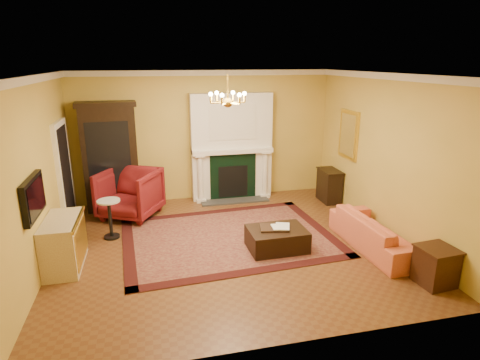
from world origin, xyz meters
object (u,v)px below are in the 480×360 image
object	(u,v)px
china_cabinet	(110,159)
console_table	(329,186)
pedestal_table	(110,216)
end_table	(436,267)
leather_ottoman	(277,239)
wingback_armchair	(130,191)
commode	(64,243)
coral_sofa	(377,227)

from	to	relation	value
china_cabinet	console_table	world-z (taller)	china_cabinet
china_cabinet	pedestal_table	size ratio (longest dim) A/B	3.03
end_table	console_table	distance (m)	3.77
console_table	leather_ottoman	bearing A→B (deg)	-132.13
wingback_armchair	commode	size ratio (longest dim) A/B	1.03
commode	console_table	size ratio (longest dim) A/B	1.49
coral_sofa	commode	bearing A→B (deg)	81.93
china_cabinet	wingback_armchair	size ratio (longest dim) A/B	2.01
commode	console_table	xyz separation A→B (m)	(5.51, 1.95, -0.04)
coral_sofa	end_table	distance (m)	1.30
pedestal_table	coral_sofa	distance (m)	4.86
china_cabinet	pedestal_table	bearing A→B (deg)	-93.32
coral_sofa	leather_ottoman	distance (m)	1.78
leather_ottoman	pedestal_table	bearing A→B (deg)	156.69
china_cabinet	commode	xyz separation A→B (m)	(-0.59, -2.65, -0.73)
china_cabinet	end_table	xyz separation A→B (m)	(4.86, -4.47, -0.86)
china_cabinet	coral_sofa	xyz separation A→B (m)	(4.66, -3.19, -0.74)
commode	end_table	xyz separation A→B (m)	(5.45, -1.82, -0.13)
commode	leather_ottoman	size ratio (longest dim) A/B	1.10
commode	coral_sofa	xyz separation A→B (m)	(5.25, -0.54, -0.01)
wingback_armchair	end_table	distance (m)	5.89
leather_ottoman	commode	bearing A→B (deg)	175.55
wingback_armchair	leather_ottoman	world-z (taller)	wingback_armchair
china_cabinet	commode	world-z (taller)	china_cabinet
wingback_armchair	console_table	world-z (taller)	wingback_armchair
china_cabinet	end_table	world-z (taller)	china_cabinet
wingback_armchair	commode	bearing A→B (deg)	-87.58
coral_sofa	console_table	distance (m)	2.50
pedestal_table	coral_sofa	world-z (taller)	coral_sofa
pedestal_table	console_table	xyz separation A→B (m)	(4.87, 0.98, -0.07)
console_table	commode	bearing A→B (deg)	-159.79
wingback_armchair	leather_ottoman	bearing A→B (deg)	-12.39
coral_sofa	console_table	bearing A→B (deg)	-8.11
china_cabinet	leather_ottoman	world-z (taller)	china_cabinet
pedestal_table	end_table	size ratio (longest dim) A/B	1.35
pedestal_table	commode	size ratio (longest dim) A/B	0.69
pedestal_table	coral_sofa	xyz separation A→B (m)	(4.62, -1.51, -0.04)
end_table	wingback_armchair	bearing A→B (deg)	139.58
coral_sofa	console_table	world-z (taller)	coral_sofa
wingback_armchair	pedestal_table	bearing A→B (deg)	-79.62
pedestal_table	leather_ottoman	world-z (taller)	pedestal_table
coral_sofa	end_table	size ratio (longest dim) A/B	3.65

